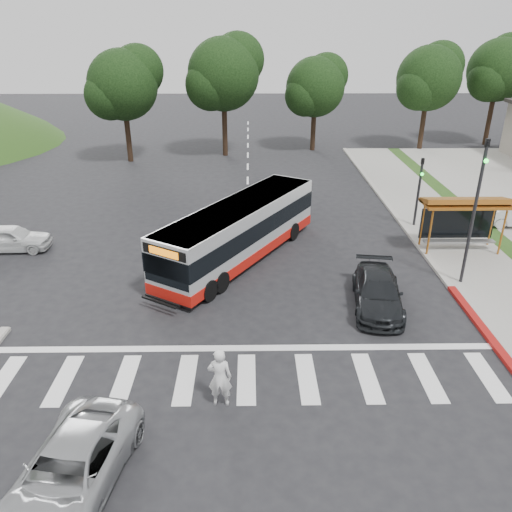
{
  "coord_description": "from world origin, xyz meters",
  "views": [
    {
      "loc": [
        0.14,
        -18.19,
        10.59
      ],
      "look_at": [
        0.4,
        1.14,
        1.6
      ],
      "focal_mm": 35.0,
      "sensor_mm": 36.0,
      "label": 1
    }
  ],
  "objects_px": {
    "dark_sedan": "(378,292)",
    "pedestrian": "(220,377)",
    "transit_bus": "(240,232)",
    "silver_suv_south": "(70,471)"
  },
  "relations": [
    {
      "from": "dark_sedan",
      "to": "pedestrian",
      "type": "bearing_deg",
      "value": -128.74
    },
    {
      "from": "pedestrian",
      "to": "transit_bus",
      "type": "bearing_deg",
      "value": -90.88
    },
    {
      "from": "dark_sedan",
      "to": "transit_bus",
      "type": "bearing_deg",
      "value": 148.46
    },
    {
      "from": "transit_bus",
      "to": "silver_suv_south",
      "type": "relative_size",
      "value": 2.25
    },
    {
      "from": "pedestrian",
      "to": "silver_suv_south",
      "type": "distance_m",
      "value": 4.7
    },
    {
      "from": "transit_bus",
      "to": "dark_sedan",
      "type": "bearing_deg",
      "value": -7.77
    },
    {
      "from": "transit_bus",
      "to": "dark_sedan",
      "type": "distance_m",
      "value": 7.42
    },
    {
      "from": "pedestrian",
      "to": "silver_suv_south",
      "type": "xyz_separation_m",
      "value": [
        -3.51,
        -3.11,
        -0.32
      ]
    },
    {
      "from": "pedestrian",
      "to": "dark_sedan",
      "type": "bearing_deg",
      "value": -135.22
    },
    {
      "from": "dark_sedan",
      "to": "silver_suv_south",
      "type": "xyz_separation_m",
      "value": [
        -9.65,
        -8.88,
        0.01
      ]
    }
  ]
}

